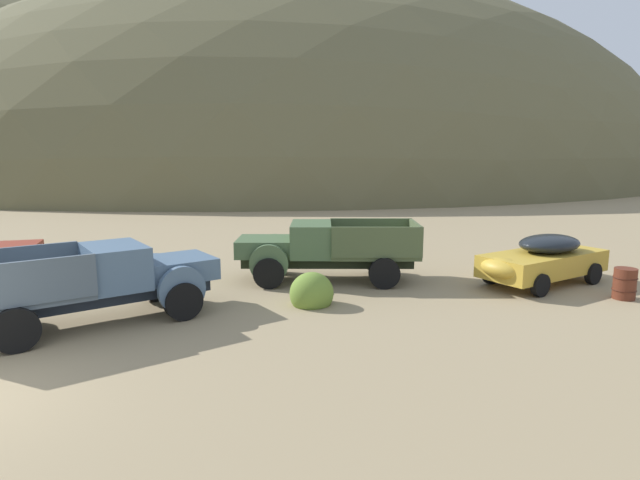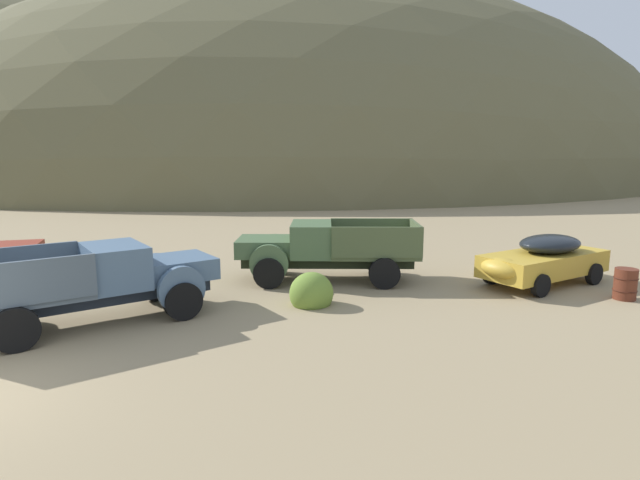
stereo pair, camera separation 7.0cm
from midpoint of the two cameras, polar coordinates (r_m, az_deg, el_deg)
name	(u,v)px [view 2 (the right image)]	position (r m, az deg, el deg)	size (l,w,h in m)	color
hill_center	(312,180)	(77.29, -0.85, 6.66)	(108.73, 80.37, 53.97)	brown
truck_chalk_blue	(110,280)	(13.77, -22.16, -4.15)	(6.23, 3.80, 1.91)	#262D39
truck_weathered_green	(316,250)	(16.70, -0.33, -1.08)	(6.11, 3.71, 1.91)	#232B1B
car_faded_yellow	(541,259)	(17.60, 23.45, -2.00)	(4.88, 2.84, 1.57)	gold
oil_drum_spare	(625,284)	(17.05, 30.86, -4.21)	(0.65, 0.65, 0.89)	#5B2819
bush_front_right	(311,294)	(14.21, -0.88, -5.98)	(1.22, 1.17, 1.18)	olive
bush_front_left	(89,269)	(19.16, -24.12, -2.95)	(0.94, 0.83, 0.96)	#5B8E42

